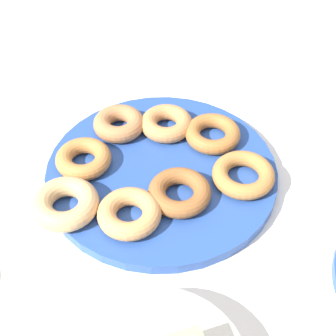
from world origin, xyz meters
name	(u,v)px	position (x,y,z in m)	size (l,w,h in m)	color
ground_plane	(162,176)	(0.00, 0.00, 0.00)	(2.40, 2.40, 0.00)	white
donut_plate	(162,172)	(0.00, 0.00, 0.01)	(0.34, 0.34, 0.02)	#284C9E
donut_0	(119,124)	(0.04, -0.10, 0.03)	(0.08, 0.08, 0.03)	#B27547
donut_1	(179,192)	(-0.01, 0.06, 0.03)	(0.09, 0.09, 0.02)	#995B2D
donut_2	(167,123)	(-0.04, -0.08, 0.03)	(0.08, 0.08, 0.03)	#C6844C
donut_3	(243,175)	(-0.10, 0.06, 0.03)	(0.09, 0.09, 0.02)	#BC7A3D
donut_4	(213,134)	(-0.10, -0.03, 0.03)	(0.09, 0.09, 0.02)	#AD6B33
donut_5	(129,213)	(0.07, 0.08, 0.03)	(0.09, 0.09, 0.03)	tan
donut_6	(83,159)	(0.11, -0.04, 0.03)	(0.08, 0.08, 0.02)	#BC7A3D
donut_7	(65,204)	(0.15, 0.03, 0.03)	(0.09, 0.09, 0.03)	tan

